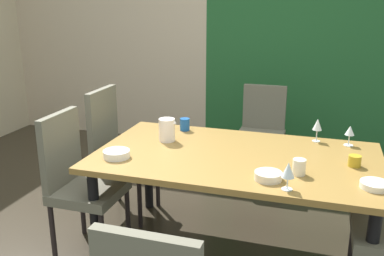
% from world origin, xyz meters
% --- Properties ---
extents(ground_plane, '(5.95, 5.23, 0.02)m').
position_xyz_m(ground_plane, '(0.00, 0.00, -0.01)').
color(ground_plane, '#2D261C').
extents(back_panel_interior, '(2.73, 0.10, 2.53)m').
position_xyz_m(back_panel_interior, '(-1.61, 2.57, 1.27)').
color(back_panel_interior, beige).
rests_on(back_panel_interior, ground_plane).
extents(garden_window_panel, '(3.22, 0.10, 2.53)m').
position_xyz_m(garden_window_panel, '(1.36, 2.57, 1.27)').
color(garden_window_panel, '#225B2D').
rests_on(garden_window_panel, ground_plane).
extents(dining_table, '(1.89, 1.09, 0.74)m').
position_xyz_m(dining_table, '(0.60, 0.25, 0.67)').
color(dining_table, olive).
rests_on(dining_table, ground_plane).
extents(chair_left_far, '(0.45, 0.44, 1.06)m').
position_xyz_m(chair_left_far, '(-0.45, 0.55, 0.57)').
color(chair_left_far, '#635F50').
rests_on(chair_left_far, ground_plane).
extents(chair_left_near, '(0.45, 0.44, 1.01)m').
position_xyz_m(chair_left_near, '(-0.45, -0.05, 0.56)').
color(chair_left_near, '#635F50').
rests_on(chair_left_near, ground_plane).
extents(chair_head_far, '(0.44, 0.45, 0.94)m').
position_xyz_m(chair_head_far, '(0.58, 1.59, 0.53)').
color(chair_head_far, '#635F50').
rests_on(chair_head_far, ground_plane).
extents(wine_glass_rear, '(0.07, 0.07, 0.17)m').
position_xyz_m(wine_glass_rear, '(1.10, 0.70, 0.86)').
color(wine_glass_rear, silver).
rests_on(wine_glass_rear, dining_table).
extents(wine_glass_west, '(0.07, 0.07, 0.16)m').
position_xyz_m(wine_glass_west, '(0.98, -0.21, 0.85)').
color(wine_glass_west, silver).
rests_on(wine_glass_west, dining_table).
extents(wine_glass_center, '(0.07, 0.07, 0.15)m').
position_xyz_m(wine_glass_center, '(1.33, 0.67, 0.84)').
color(wine_glass_center, silver).
rests_on(wine_glass_center, dining_table).
extents(serving_bowl_east, '(0.16, 0.16, 0.04)m').
position_xyz_m(serving_bowl_east, '(1.44, -0.04, 0.76)').
color(serving_bowl_east, white).
rests_on(serving_bowl_east, dining_table).
extents(serving_bowl_right, '(0.16, 0.16, 0.05)m').
position_xyz_m(serving_bowl_right, '(0.86, -0.10, 0.76)').
color(serving_bowl_right, beige).
rests_on(serving_bowl_right, dining_table).
extents(serving_bowl_left, '(0.18, 0.18, 0.05)m').
position_xyz_m(serving_bowl_left, '(-0.14, -0.04, 0.76)').
color(serving_bowl_left, white).
rests_on(serving_bowl_left, dining_table).
extents(cup_front, '(0.08, 0.08, 0.07)m').
position_xyz_m(cup_front, '(1.35, 0.27, 0.77)').
color(cup_front, '#B29020').
rests_on(cup_front, dining_table).
extents(cup_north, '(0.08, 0.08, 0.10)m').
position_xyz_m(cup_north, '(1.03, 0.03, 0.79)').
color(cup_north, silver).
rests_on(cup_north, dining_table).
extents(cup_near_shelf, '(0.08, 0.08, 0.10)m').
position_xyz_m(cup_near_shelf, '(0.09, 0.67, 0.79)').
color(cup_near_shelf, '#164D9B').
rests_on(cup_near_shelf, dining_table).
extents(pitcher_corner, '(0.13, 0.12, 0.17)m').
position_xyz_m(pitcher_corner, '(0.05, 0.38, 0.82)').
color(pitcher_corner, white).
rests_on(pitcher_corner, dining_table).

